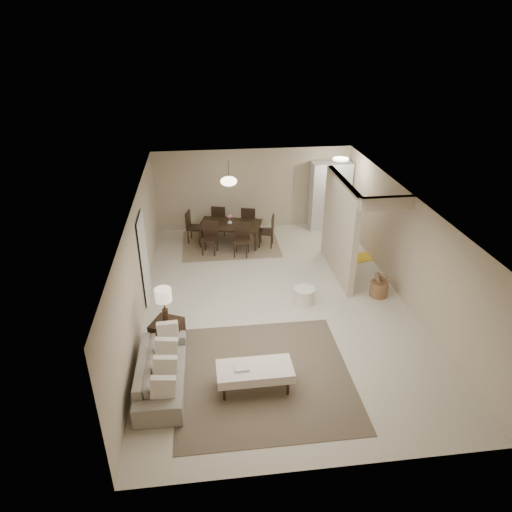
{
  "coord_description": "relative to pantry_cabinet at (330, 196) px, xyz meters",
  "views": [
    {
      "loc": [
        -1.54,
        -8.87,
        5.84
      ],
      "look_at": [
        -0.41,
        0.38,
        1.05
      ],
      "focal_mm": 32.0,
      "sensor_mm": 36.0,
      "label": 1
    }
  ],
  "objects": [
    {
      "name": "table_lamp",
      "position": [
        -4.75,
        -5.51,
        0.11
      ],
      "size": [
        0.32,
        0.32,
        0.76
      ],
      "color": "#40291B",
      "rests_on": "side_table"
    },
    {
      "name": "floor",
      "position": [
        -2.35,
        -4.15,
        -1.05
      ],
      "size": [
        9.0,
        9.0,
        0.0
      ],
      "primitive_type": "plane",
      "color": "beige",
      "rests_on": "ground"
    },
    {
      "name": "ottoman_bench",
      "position": [
        -3.16,
        -6.89,
        -0.66
      ],
      "size": [
        1.34,
        0.63,
        0.48
      ],
      "rotation": [
        0.0,
        0.0,
        0.01
      ],
      "color": "beige",
      "rests_on": "living_rug"
    },
    {
      "name": "pantry_cabinet",
      "position": [
        0.0,
        0.0,
        0.0
      ],
      "size": [
        1.2,
        0.55,
        2.1
      ],
      "primitive_type": "cube",
      "color": "silver",
      "rests_on": "floor"
    },
    {
      "name": "sofa",
      "position": [
        -4.8,
        -6.59,
        -0.75
      ],
      "size": [
        2.08,
        0.84,
        0.6
      ],
      "primitive_type": "imported",
      "rotation": [
        0.0,
        0.0,
        1.56
      ],
      "color": "gray",
      "rests_on": "floor"
    },
    {
      "name": "vase",
      "position": [
        -3.17,
        -0.86,
        -0.36
      ],
      "size": [
        0.14,
        0.14,
        0.14
      ],
      "primitive_type": "imported",
      "rotation": [
        0.0,
        0.0,
        -0.08
      ],
      "color": "silver",
      "rests_on": "dining_table"
    },
    {
      "name": "dining_chairs",
      "position": [
        -3.17,
        -0.86,
        -0.58
      ],
      "size": [
        2.56,
        2.11,
        0.95
      ],
      "color": "black",
      "rests_on": "dining_rug"
    },
    {
      "name": "pendant_light",
      "position": [
        -3.17,
        -0.86,
        0.87
      ],
      "size": [
        0.46,
        0.46,
        0.71
      ],
      "color": "#40291B",
      "rests_on": "ceiling"
    },
    {
      "name": "dining_table",
      "position": [
        -3.17,
        -0.86,
        -0.74
      ],
      "size": [
        1.97,
        1.42,
        0.63
      ],
      "primitive_type": "imported",
      "rotation": [
        0.0,
        0.0,
        -0.26
      ],
      "color": "black",
      "rests_on": "dining_rug"
    },
    {
      "name": "side_table",
      "position": [
        -4.75,
        -5.51,
        -0.75
      ],
      "size": [
        0.72,
        0.72,
        0.6
      ],
      "primitive_type": "cube",
      "rotation": [
        0.0,
        0.0,
        -0.43
      ],
      "color": "black",
      "rests_on": "floor"
    },
    {
      "name": "wicker_basket",
      "position": [
        0.15,
        -4.15,
        -0.87
      ],
      "size": [
        0.55,
        0.55,
        0.37
      ],
      "primitive_type": "cylinder",
      "rotation": [
        0.0,
        0.0,
        -0.35
      ],
      "color": "brown",
      "rests_on": "floor"
    },
    {
      "name": "yellow_mat",
      "position": [
        0.34,
        -2.21,
        -1.04
      ],
      "size": [
        0.94,
        0.69,
        0.01
      ],
      "primitive_type": "cube",
      "rotation": [
        0.0,
        0.0,
        0.22
      ],
      "color": "gold",
      "rests_on": "floor"
    },
    {
      "name": "left_wall",
      "position": [
        -5.35,
        -4.15,
        0.2
      ],
      "size": [
        0.0,
        9.0,
        9.0
      ],
      "primitive_type": "plane",
      "rotation": [
        1.57,
        0.0,
        1.57
      ],
      "color": "#BEAB8F",
      "rests_on": "floor"
    },
    {
      "name": "ceiling",
      "position": [
        -2.35,
        -4.15,
        1.45
      ],
      "size": [
        9.0,
        9.0,
        0.0
      ],
      "primitive_type": "plane",
      "rotation": [
        3.14,
        0.0,
        0.0
      ],
      "color": "white",
      "rests_on": "back_wall"
    },
    {
      "name": "flush_light",
      "position": [
        -0.05,
        -0.95,
        1.41
      ],
      "size": [
        0.44,
        0.44,
        0.05
      ],
      "primitive_type": "cylinder",
      "color": "white",
      "rests_on": "ceiling"
    },
    {
      "name": "round_pouf",
      "position": [
        -1.69,
        -4.25,
        -0.86
      ],
      "size": [
        0.49,
        0.49,
        0.38
      ],
      "primitive_type": "cylinder",
      "color": "beige",
      "rests_on": "floor"
    },
    {
      "name": "right_wall",
      "position": [
        0.65,
        -4.15,
        0.2
      ],
      "size": [
        0.0,
        9.0,
        9.0
      ],
      "primitive_type": "plane",
      "rotation": [
        1.57,
        0.0,
        -1.57
      ],
      "color": "#BEAB8F",
      "rests_on": "floor"
    },
    {
      "name": "doorway",
      "position": [
        -5.32,
        -3.55,
        -0.03
      ],
      "size": [
        0.04,
        0.9,
        2.04
      ],
      "primitive_type": "cube",
      "color": "black",
      "rests_on": "floor"
    },
    {
      "name": "partition",
      "position": [
        -0.55,
        -2.9,
        0.2
      ],
      "size": [
        0.15,
        2.5,
        2.5
      ],
      "primitive_type": "cube",
      "color": "#BEAB8F",
      "rests_on": "floor"
    },
    {
      "name": "living_rug",
      "position": [
        -2.96,
        -6.59,
        -1.04
      ],
      "size": [
        3.2,
        3.2,
        0.01
      ],
      "primitive_type": "cube",
      "color": "brown",
      "rests_on": "floor"
    },
    {
      "name": "back_wall",
      "position": [
        -2.35,
        0.35,
        0.2
      ],
      "size": [
        6.0,
        0.0,
        6.0
      ],
      "primitive_type": "plane",
      "rotation": [
        1.57,
        0.0,
        0.0
      ],
      "color": "#BEAB8F",
      "rests_on": "floor"
    },
    {
      "name": "dining_rug",
      "position": [
        -3.17,
        -0.86,
        -1.04
      ],
      "size": [
        2.8,
        2.1,
        0.01
      ],
      "primitive_type": "cube",
      "color": "#79634B",
      "rests_on": "floor"
    }
  ]
}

